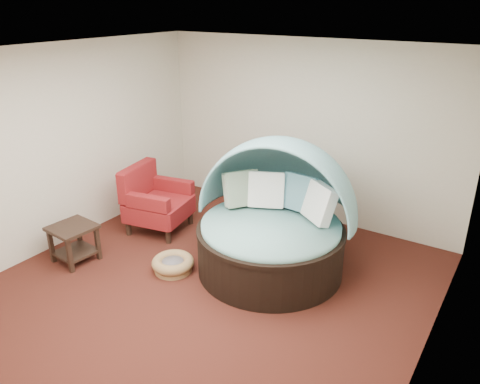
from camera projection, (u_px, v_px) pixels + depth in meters
The scene contains 10 objects.
floor at pixel (213, 284), 5.87m from camera, with size 5.00×5.00×0.00m, color #471C14.
wall_back at pixel (306, 132), 7.27m from camera, with size 5.00×5.00×0.00m, color beige.
wall_front at pixel (6, 284), 3.40m from camera, with size 5.00×5.00×0.00m, color beige.
wall_left at pixel (68, 145), 6.59m from camera, with size 5.00×5.00×0.00m, color beige.
wall_right at pixel (441, 236), 4.07m from camera, with size 5.00×5.00×0.00m, color beige.
ceiling at pixel (207, 53), 4.79m from camera, with size 5.00×5.00×0.00m, color white.
canopy_daybed at pixel (274, 211), 5.97m from camera, with size 2.26×2.20×1.74m.
pet_basket at pixel (173, 264), 6.12m from camera, with size 0.72×0.72×0.19m.
red_armchair at pixel (155, 201), 7.12m from camera, with size 1.00×1.00×1.01m.
side_table at pixel (74, 238), 6.28m from camera, with size 0.58×0.58×0.52m.
Camera 1 is at (3.00, -3.99, 3.32)m, focal length 35.00 mm.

